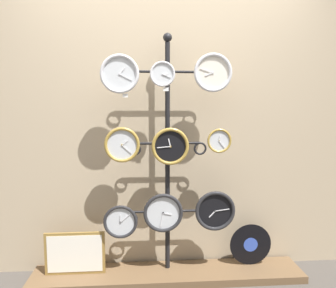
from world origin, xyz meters
TOP-DOWN VIEW (x-y plane):
  - shop_wall at (0.00, 0.57)m, footprint 4.40×0.04m
  - low_shelf at (0.00, 0.35)m, footprint 2.20×0.36m
  - display_stand at (0.00, 0.41)m, footprint 0.75×0.38m
  - clock_top_left at (-0.36, 0.30)m, footprint 0.29×0.04m
  - clock_top_center at (-0.05, 0.30)m, footprint 0.19×0.04m
  - clock_top_right at (0.34, 0.31)m, footprint 0.29×0.04m
  - clock_middle_left at (-0.36, 0.32)m, footprint 0.27×0.04m
  - clock_middle_center at (0.01, 0.31)m, footprint 0.29×0.04m
  - clock_middle_right at (0.39, 0.30)m, footprint 0.19×0.04m
  - clock_bottom_left at (-0.38, 0.32)m, footprint 0.27×0.04m
  - clock_bottom_center at (-0.04, 0.32)m, footprint 0.31×0.04m
  - clock_bottom_right at (0.37, 0.31)m, footprint 0.32×0.04m
  - vinyl_record at (0.70, 0.41)m, footprint 0.35×0.01m
  - picture_frame at (-0.75, 0.36)m, footprint 0.47×0.02m
  - price_tag_upper at (-0.32, 0.30)m, footprint 0.04×0.00m
  - price_tag_mid at (-0.02, 0.30)m, footprint 0.04×0.00m

SIDE VIEW (x-z plane):
  - low_shelf at x=0.00m, z-range 0.00..0.06m
  - picture_frame at x=-0.75m, z-range 0.06..0.40m
  - vinyl_record at x=0.70m, z-range 0.06..0.41m
  - clock_bottom_left at x=-0.38m, z-range 0.36..0.63m
  - clock_bottom_center at x=-0.04m, z-range 0.41..0.72m
  - clock_bottom_right at x=0.37m, z-range 0.41..0.73m
  - display_stand at x=0.00m, z-range -0.30..1.66m
  - clock_middle_center at x=0.01m, z-range 0.95..1.24m
  - clock_middle_left at x=-0.36m, z-range 0.97..1.24m
  - clock_middle_right at x=0.39m, z-range 1.04..1.23m
  - shop_wall at x=0.00m, z-range 0.00..2.80m
  - price_tag_upper at x=-0.32m, z-range 1.47..1.49m
  - price_tag_mid at x=-0.02m, z-range 1.51..1.54m
  - clock_top_left at x=-0.36m, z-range 1.49..1.78m
  - clock_top_center at x=-0.05m, z-range 1.54..1.73m
  - clock_top_right at x=0.34m, z-range 1.51..1.80m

